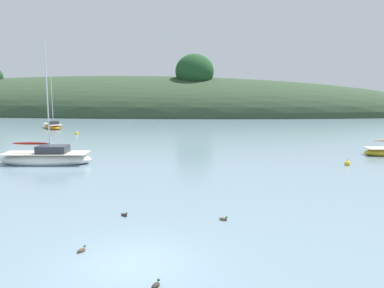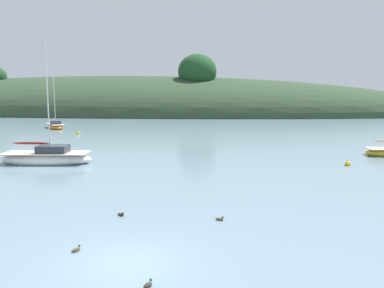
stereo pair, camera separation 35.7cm
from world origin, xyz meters
TOP-DOWN VIEW (x-y plane):
  - ground_plane at (0.00, 0.00)m, footprint 400.00×400.00m
  - far_shoreline_hill at (-25.01, 77.47)m, footprint 150.00×36.00m
  - sailboat_yellow_far at (-22.15, 41.84)m, footprint 4.67×5.30m
  - sailboat_white_near at (-10.99, 16.57)m, footprint 7.28×3.13m
  - mooring_buoy_inner at (-16.09, 35.36)m, footprint 0.44×0.44m
  - mooring_buoy_channel at (12.06, 18.22)m, footprint 0.44×0.44m
  - duck_lone_right at (1.05, -1.52)m, footprint 0.30×0.41m
  - duck_straggler at (-2.10, 0.73)m, footprint 0.32×0.41m
  - duck_lead at (-1.63, 4.81)m, footprint 0.40×0.33m
  - duck_trailing at (2.93, 4.67)m, footprint 0.42×0.27m

SIDE VIEW (x-z plane):
  - ground_plane at x=0.00m, z-range 0.00..0.00m
  - duck_lone_right at x=1.05m, z-range -0.07..0.17m
  - duck_straggler at x=-2.10m, z-range -0.07..0.17m
  - duck_lead at x=-1.63m, z-range -0.07..0.17m
  - duck_trailing at x=2.93m, z-range -0.07..0.17m
  - far_shoreline_hill at x=-25.01m, z-range -10.52..10.66m
  - mooring_buoy_inner at x=-16.09m, z-range -0.15..0.39m
  - mooring_buoy_channel at x=12.06m, z-range -0.15..0.39m
  - sailboat_yellow_far at x=-22.15m, z-range -3.43..4.11m
  - sailboat_white_near at x=-10.99m, z-range -4.34..5.20m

